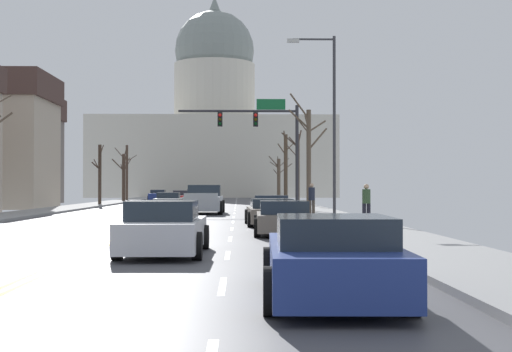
# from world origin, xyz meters

# --- Properties ---
(ground) EXTENTS (20.00, 180.00, 0.20)m
(ground) POSITION_xyz_m (0.00, -0.00, 0.02)
(ground) COLOR #49494E
(signal_gantry) EXTENTS (7.91, 0.41, 7.25)m
(signal_gantry) POSITION_xyz_m (5.45, 15.61, 5.29)
(signal_gantry) COLOR #28282D
(signal_gantry) RESTS_ON ground
(street_lamp_right) EXTENTS (2.26, 0.24, 8.49)m
(street_lamp_right) POSITION_xyz_m (7.92, 1.89, 5.12)
(street_lamp_right) COLOR #333338
(street_lamp_right) RESTS_ON ground
(capitol_building) EXTENTS (35.79, 20.64, 31.09)m
(capitol_building) POSITION_xyz_m (0.00, 78.08, 9.62)
(capitol_building) COLOR beige
(capitol_building) RESTS_ON ground
(pickup_truck_near_00) EXTENTS (2.43, 5.46, 1.73)m
(pickup_truck_near_00) POSITION_xyz_m (1.68, 11.84, 0.77)
(pickup_truck_near_00) COLOR #ADB2B7
(pickup_truck_near_00) RESTS_ON ground
(sedan_near_01) EXTENTS (2.15, 4.59, 1.18)m
(sedan_near_01) POSITION_xyz_m (5.44, 6.05, 0.57)
(sedan_near_01) COLOR navy
(sedan_near_01) RESTS_ON ground
(sedan_near_02) EXTENTS (2.21, 4.56, 1.13)m
(sedan_near_02) POSITION_xyz_m (5.13, -0.94, 0.55)
(sedan_near_02) COLOR #6B6056
(sedan_near_02) RESTS_ON ground
(sedan_near_03) EXTENTS (2.09, 4.29, 1.17)m
(sedan_near_03) POSITION_xyz_m (5.29, -6.63, 0.55)
(sedan_near_03) COLOR #6B6056
(sedan_near_03) RESTS_ON ground
(sedan_near_04) EXTENTS (2.05, 4.50, 1.31)m
(sedan_near_04) POSITION_xyz_m (1.95, -13.48, 0.61)
(sedan_near_04) COLOR silver
(sedan_near_04) RESTS_ON ground
(sedan_near_05) EXTENTS (2.13, 4.64, 1.24)m
(sedan_near_05) POSITION_xyz_m (5.13, -20.33, 0.58)
(sedan_near_05) COLOR navy
(sedan_near_05) RESTS_ON ground
(sedan_oncoming_00) EXTENTS (2.17, 4.37, 1.17)m
(sedan_oncoming_00) POSITION_xyz_m (-1.64, 23.52, 0.54)
(sedan_oncoming_00) COLOR #9EA3A8
(sedan_oncoming_00) RESTS_ON ground
(sedan_oncoming_01) EXTENTS (2.09, 4.59, 1.24)m
(sedan_oncoming_01) POSITION_xyz_m (-1.60, 36.31, 0.59)
(sedan_oncoming_01) COLOR #B71414
(sedan_oncoming_01) RESTS_ON ground
(sedan_oncoming_02) EXTENTS (2.05, 4.36, 1.24)m
(sedan_oncoming_02) POSITION_xyz_m (-5.31, 48.51, 0.60)
(sedan_oncoming_02) COLOR navy
(sedan_oncoming_02) RESTS_ON ground
(sedan_oncoming_03) EXTENTS (2.02, 4.73, 1.26)m
(sedan_oncoming_03) POSITION_xyz_m (-1.89, 57.64, 0.59)
(sedan_oncoming_03) COLOR black
(sedan_oncoming_03) RESTS_ON ground
(bare_tree_00) EXTENTS (2.71, 2.27, 4.91)m
(bare_tree_00) POSITION_xyz_m (8.26, 48.74, 2.62)
(bare_tree_00) COLOR brown
(bare_tree_00) RESTS_ON ground
(bare_tree_01) EXTENTS (1.84, 1.98, 5.77)m
(bare_tree_01) POSITION_xyz_m (-8.01, 41.61, 2.80)
(bare_tree_01) COLOR #423328
(bare_tree_01) RESTS_ON ground
(bare_tree_02) EXTENTS (2.42, 1.95, 7.00)m
(bare_tree_02) POSITION_xyz_m (7.92, 11.12, 3.56)
(bare_tree_02) COLOR brown
(bare_tree_02) RESTS_ON ground
(bare_tree_04) EXTENTS (1.80, 2.22, 6.18)m
(bare_tree_04) POSITION_xyz_m (8.54, 26.50, 3.37)
(bare_tree_04) COLOR #423328
(bare_tree_04) RESTS_ON ground
(bare_tree_05) EXTENTS (1.77, 1.56, 5.99)m
(bare_tree_05) POSITION_xyz_m (-8.47, 46.61, 3.21)
(bare_tree_05) COLOR #423328
(bare_tree_05) RESTS_ON ground
(bare_tree_06) EXTENTS (1.47, 1.54, 6.62)m
(bare_tree_06) POSITION_xyz_m (8.04, 33.48, 3.39)
(bare_tree_06) COLOR #4C3D2D
(bare_tree_06) RESTS_ON ground
(bare_tree_07) EXTENTS (1.13, 1.63, 5.00)m
(bare_tree_07) POSITION_xyz_m (-7.94, 28.85, 2.77)
(bare_tree_07) COLOR #423328
(bare_tree_07) RESTS_ON ground
(pedestrian_00) EXTENTS (0.35, 0.34, 1.61)m
(pedestrian_00) POSITION_xyz_m (9.09, -1.42, 1.03)
(pedestrian_00) COLOR black
(pedestrian_00) RESTS_ON ground
(pedestrian_01) EXTENTS (0.35, 0.34, 1.67)m
(pedestrian_01) POSITION_xyz_m (7.62, 6.49, 1.06)
(pedestrian_01) COLOR #4C4238
(pedestrian_01) RESTS_ON ground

